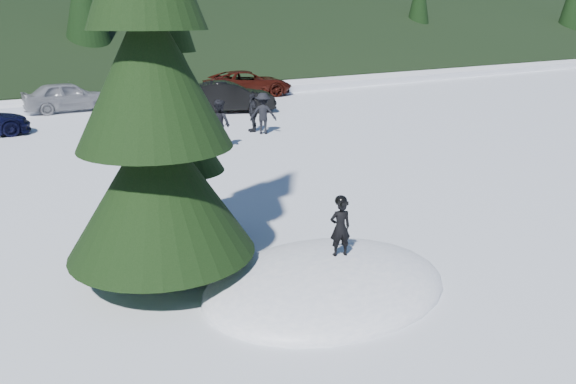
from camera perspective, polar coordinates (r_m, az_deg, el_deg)
ground at (r=9.89m, az=3.85°, el=-9.55°), size 200.00×200.00×0.00m
snow_mound at (r=9.89m, az=3.85°, el=-9.55°), size 4.48×3.52×0.96m
spruce_tall at (r=9.38m, az=-13.63°, el=9.83°), size 3.20×3.20×8.60m
spruce_short at (r=11.23m, az=-11.02°, el=4.86°), size 2.20×2.20×5.37m
child_skier at (r=9.75m, az=5.33°, el=-3.63°), size 0.43×0.35×1.02m
adult_0 at (r=20.00m, az=-6.96°, el=6.85°), size 0.85×0.99×1.76m
adult_1 at (r=23.05m, az=-3.60°, el=8.05°), size 0.61×0.98×1.55m
adult_2 at (r=22.57m, az=-2.54°, el=7.98°), size 1.21×1.10×1.64m
car_4 at (r=30.19m, az=-21.43°, el=9.02°), size 4.37×1.89×1.47m
car_5 at (r=28.03m, az=-6.08°, el=9.58°), size 4.80×3.22×1.50m
car_6 at (r=34.09m, az=-4.17°, el=10.97°), size 5.81×3.98×1.48m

